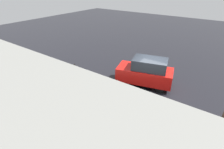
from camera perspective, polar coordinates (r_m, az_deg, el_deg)
ground_plane at (r=12.79m, az=12.39°, el=-4.58°), size 60.00×60.00×0.00m
kerb_strip at (r=9.80m, az=1.80°, el=-15.53°), size 24.00×3.20×0.04m
moving_hatchback at (r=12.77m, az=10.97°, el=0.84°), size 4.21×2.67×2.06m
fire_hydrant at (r=12.15m, az=-8.98°, el=-3.90°), size 0.42×0.31×0.80m
pedestrian at (r=12.46m, az=-10.80°, el=-1.68°), size 0.30×0.56×1.22m
metal_railing at (r=7.99m, az=8.32°, el=-21.56°), size 9.18×0.04×1.05m
sign_post at (r=11.02m, az=-12.37°, el=-0.71°), size 0.07×0.44×2.40m
puddle_patch at (r=13.24m, az=6.45°, el=-2.81°), size 3.23×3.23×0.01m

